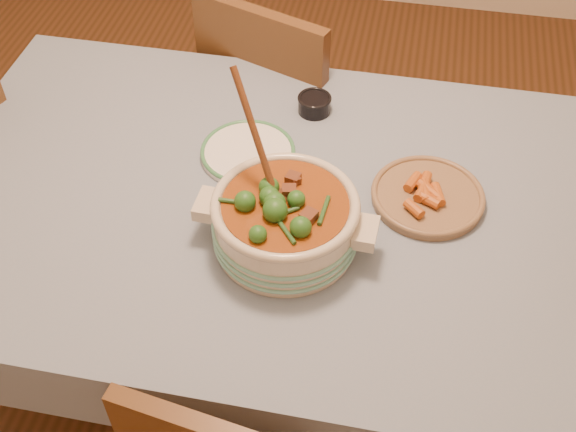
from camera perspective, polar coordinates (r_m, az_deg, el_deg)
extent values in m
plane|color=#432913|center=(2.30, -1.00, -11.88)|extent=(4.50, 4.50, 0.00)
cube|color=brown|center=(1.72, -1.31, 0.71)|extent=(1.60, 1.00, 0.05)
cube|color=gray|center=(1.70, -1.33, 1.36)|extent=(1.68, 1.08, 0.01)
cylinder|color=brown|center=(2.48, -15.78, 4.07)|extent=(0.07, 0.07, 0.70)
cylinder|color=brown|center=(2.32, 19.14, -0.73)|extent=(0.07, 0.07, 0.70)
cylinder|color=beige|center=(1.56, -0.21, -0.64)|extent=(0.32, 0.32, 0.12)
torus|color=beige|center=(1.52, -0.22, 0.90)|extent=(0.32, 0.32, 0.02)
cube|color=beige|center=(1.53, 6.14, -1.31)|extent=(0.05, 0.08, 0.03)
cube|color=beige|center=(1.59, -6.34, 0.89)|extent=(0.05, 0.08, 0.03)
cylinder|color=#8C3F14|center=(1.52, -0.22, 0.70)|extent=(0.27, 0.27, 0.02)
cylinder|color=white|center=(1.81, -3.18, 5.01)|extent=(0.26, 0.26, 0.02)
torus|color=#3C8553|center=(1.80, -3.19, 5.18)|extent=(0.24, 0.24, 0.01)
cylinder|color=black|center=(1.93, 2.10, 8.78)|extent=(0.11, 0.11, 0.04)
torus|color=black|center=(1.92, 2.12, 9.29)|extent=(0.09, 0.09, 0.01)
cylinder|color=black|center=(1.92, 2.11, 9.08)|extent=(0.07, 0.07, 0.01)
cylinder|color=#846449|center=(1.72, 10.96, 1.46)|extent=(0.33, 0.33, 0.02)
torus|color=#846449|center=(1.71, 11.00, 1.68)|extent=(0.27, 0.27, 0.01)
cube|color=brown|center=(2.44, 0.50, 8.65)|extent=(0.55, 0.55, 0.04)
cube|color=brown|center=(2.16, -2.16, 10.71)|extent=(0.42, 0.19, 0.46)
cylinder|color=brown|center=(2.64, 5.98, 5.51)|extent=(0.04, 0.04, 0.46)
cylinder|color=brown|center=(2.78, -0.85, 8.15)|extent=(0.04, 0.04, 0.46)
cylinder|color=brown|center=(2.40, 1.97, 0.57)|extent=(0.04, 0.04, 0.46)
cylinder|color=brown|center=(2.55, -5.24, 3.68)|extent=(0.04, 0.04, 0.46)
cylinder|color=brown|center=(2.47, -18.98, -1.30)|extent=(0.04, 0.04, 0.44)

